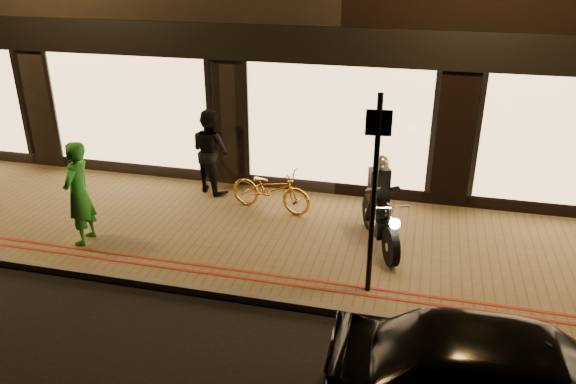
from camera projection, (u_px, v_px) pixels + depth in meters
The scene contains 9 objects.
ground at pixel (287, 309), 8.18m from camera, with size 90.00×90.00×0.00m, color black.
sidewalk at pixel (315, 241), 9.93m from camera, with size 50.00×4.00×0.12m, color #746448.
kerb_stone at pixel (288, 304), 8.20m from camera, with size 50.00×0.14×0.12m, color #59544C.
red_kerb_lines at pixel (296, 282), 8.62m from camera, with size 50.00×0.26×0.01m.
motorcycle at pixel (380, 212), 9.49m from camera, with size 0.88×1.85×1.59m.
sign_post at pixel (374, 187), 7.75m from camera, with size 0.35×0.09×3.00m.
bicycle_gold at pixel (271, 189), 10.81m from camera, with size 0.58×1.66×0.87m, color gold.
person_green at pixel (79, 194), 9.46m from camera, with size 0.66×0.44×1.82m, color #228028.
person_dark at pixel (210, 151), 11.52m from camera, with size 0.85×0.67×1.76m, color black.
Camera 1 is at (1.68, -6.60, 4.84)m, focal length 35.00 mm.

